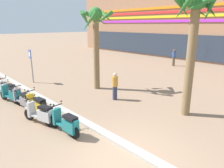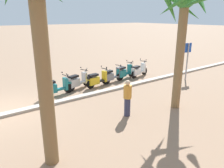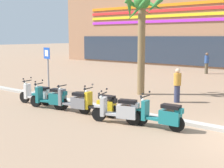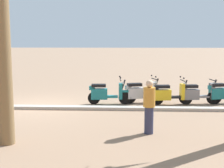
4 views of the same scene
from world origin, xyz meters
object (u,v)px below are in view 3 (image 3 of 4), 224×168
Objects in this scene: scooter_white_last_in_row at (37,95)px; scooter_grey_gap_after_mid at (74,101)px; scooter_yellow_second_in_line at (101,105)px; palm_tree_by_mall_entrance at (142,21)px; pedestrian_window_shopping at (177,85)px; scooter_silver_mid_centre at (120,110)px; pedestrian_by_palm_tree at (207,63)px; scooter_teal_mid_rear at (162,116)px; scooter_teal_tail_end at (52,98)px; crossing_sign at (48,64)px.

scooter_grey_gap_after_mid is at bearing 0.09° from scooter_white_last_in_row.
palm_tree_by_mall_entrance reaches higher than scooter_yellow_second_in_line.
scooter_yellow_second_in_line is 1.12× the size of pedestrian_window_shopping.
pedestrian_window_shopping is (1.10, 4.06, 0.36)m from scooter_yellow_second_in_line.
scooter_silver_mid_centre is 16.06m from pedestrian_by_palm_tree.
scooter_teal_mid_rear is at bearing 0.09° from scooter_yellow_second_in_line.
scooter_yellow_second_in_line is at bearing -74.76° from palm_tree_by_mall_entrance.
palm_tree_by_mall_entrance is (-3.90, 4.71, 3.31)m from scooter_teal_mid_rear.
palm_tree_by_mall_entrance reaches higher than scooter_white_last_in_row.
scooter_white_last_in_row is 2.30m from scooter_grey_gap_after_mid.
scooter_grey_gap_after_mid is at bearing 7.70° from scooter_teal_tail_end.
scooter_grey_gap_after_mid is 3.84m from scooter_teal_mid_rear.
scooter_white_last_in_row and scooter_teal_tail_end have the same top height.
crossing_sign is (-3.22, 2.49, 1.04)m from scooter_teal_tail_end.
scooter_grey_gap_after_mid is 1.04× the size of scooter_yellow_second_in_line.
scooter_teal_mid_rear is at bearing -69.50° from pedestrian_window_shopping.
pedestrian_by_palm_tree reaches higher than scooter_teal_mid_rear.
scooter_silver_mid_centre is at bearing -20.10° from crossing_sign.
scooter_yellow_second_in_line is (1.21, 0.20, 0.00)m from scooter_grey_gap_after_mid.
pedestrian_by_palm_tree is (3.56, 13.28, -0.60)m from crossing_sign.
scooter_white_last_in_row and scooter_yellow_second_in_line have the same top height.
pedestrian_window_shopping is (-0.04, 4.39, 0.35)m from scooter_silver_mid_centre.
scooter_silver_mid_centre is at bearing -3.03° from scooter_grey_gap_after_mid.
scooter_grey_gap_after_mid is at bearing -170.63° from scooter_yellow_second_in_line.
scooter_teal_tail_end is at bearing -172.30° from scooter_grey_gap_after_mid.
scooter_teal_mid_rear is at bearing -50.36° from palm_tree_by_mall_entrance.
palm_tree_by_mall_entrance is at bearing 115.69° from scooter_silver_mid_centre.
crossing_sign is 6.99m from pedestrian_window_shopping.
crossing_sign reaches higher than scooter_teal_tail_end.
scooter_grey_gap_after_mid is 15.64m from pedestrian_by_palm_tree.
pedestrian_window_shopping reaches higher than scooter_teal_mid_rear.
pedestrian_window_shopping is at bearing 74.86° from scooter_yellow_second_in_line.
pedestrian_by_palm_tree is at bearing 97.50° from scooter_yellow_second_in_line.
scooter_grey_gap_after_mid is 0.35× the size of palm_tree_by_mall_entrance.
scooter_teal_tail_end and scooter_teal_mid_rear have the same top height.
pedestrian_by_palm_tree is (0.34, 15.77, 0.44)m from scooter_teal_tail_end.
scooter_silver_mid_centre is 0.34× the size of palm_tree_by_mall_entrance.
pedestrian_window_shopping is 0.91× the size of pedestrian_by_palm_tree.
scooter_yellow_second_in_line is 1.18m from scooter_silver_mid_centre.
scooter_teal_tail_end is 6.15m from palm_tree_by_mall_entrance.
palm_tree_by_mall_entrance reaches higher than scooter_teal_tail_end.
scooter_yellow_second_in_line is 15.55m from pedestrian_by_palm_tree.
scooter_teal_tail_end is 0.35× the size of palm_tree_by_mall_entrance.
scooter_silver_mid_centre is 1.11× the size of pedestrian_window_shopping.
scooter_white_last_in_row is at bearing -137.24° from pedestrian_window_shopping.
scooter_yellow_second_in_line reaches higher than scooter_grey_gap_after_mid.
crossing_sign is 13.76m from pedestrian_by_palm_tree.
scooter_grey_gap_after_mid is at bearing -89.18° from palm_tree_by_mall_entrance.
scooter_yellow_second_in_line is at bearing -105.14° from pedestrian_window_shopping.
scooter_yellow_second_in_line is 0.34× the size of palm_tree_by_mall_entrance.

